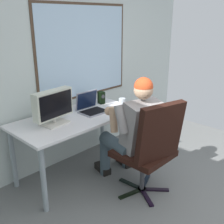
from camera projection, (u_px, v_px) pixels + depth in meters
name	position (u px, v px, depth m)	size (l,w,h in m)	color
wall_rear	(68.00, 52.00, 3.26)	(4.52, 0.08, 2.77)	silver
desk	(78.00, 124.00, 3.08)	(1.47, 0.72, 0.73)	#8E99A0
office_chair	(151.00, 145.00, 2.67)	(0.59, 0.65, 1.06)	black
person_seated	(134.00, 130.00, 2.87)	(0.63, 0.87, 1.25)	#42535D
crt_monitor	(53.00, 106.00, 2.77)	(0.46, 0.24, 0.36)	beige
laptop	(91.00, 106.00, 3.19)	(0.32, 0.28, 0.24)	gray
wine_glass	(122.00, 101.00, 3.26)	(0.08, 0.08, 0.13)	silver
desk_speaker	(101.00, 98.00, 3.48)	(0.08, 0.10, 0.16)	black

